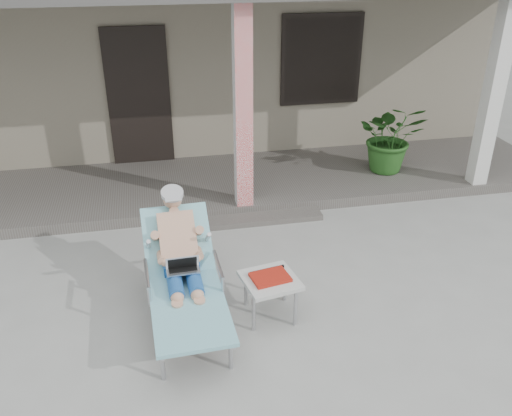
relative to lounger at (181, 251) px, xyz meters
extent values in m
plane|color=#9E9E99|center=(0.98, -0.08, -0.73)|extent=(60.00, 60.00, 0.00)
cube|color=gray|center=(0.98, 6.42, 0.77)|extent=(10.00, 5.00, 3.00)
cube|color=black|center=(-0.32, 3.89, 0.47)|extent=(0.95, 0.06, 2.10)
cube|color=black|center=(2.58, 3.89, 0.92)|extent=(1.20, 0.06, 1.30)
cube|color=black|center=(2.58, 3.88, 0.92)|extent=(1.32, 0.05, 1.42)
cube|color=#605B56|center=(0.98, 2.92, -0.66)|extent=(10.00, 2.00, 0.15)
cube|color=red|center=(0.98, 2.07, 0.72)|extent=(0.22, 0.22, 2.61)
cube|color=silver|center=(4.48, 2.07, 0.72)|extent=(0.22, 0.22, 2.61)
cube|color=#605B56|center=(0.98, 1.77, -0.70)|extent=(2.00, 0.30, 0.07)
cylinder|color=#B7B7BC|center=(-0.26, -0.90, -0.56)|extent=(0.04, 0.04, 0.35)
cylinder|color=#B7B7BC|center=(0.33, -0.87, -0.56)|extent=(0.04, 0.04, 0.35)
cylinder|color=#B7B7BC|center=(-0.31, 0.27, -0.56)|extent=(0.04, 0.04, 0.35)
cylinder|color=#B7B7BC|center=(0.29, 0.29, -0.56)|extent=(0.04, 0.04, 0.35)
cube|color=#B7B7BC|center=(0.02, -0.45, -0.37)|extent=(0.64, 1.19, 0.03)
cube|color=#82C9C9|center=(0.02, -0.45, -0.34)|extent=(0.73, 1.23, 0.04)
cube|color=#B7B7BC|center=(-0.01, 0.40, -0.14)|extent=(0.62, 0.57, 0.47)
cube|color=#82C9C9|center=(-0.01, 0.40, -0.11)|extent=(0.71, 0.65, 0.53)
cylinder|color=#B1B1B3|center=(-0.03, 0.67, 0.31)|extent=(0.24, 0.24, 0.12)
cube|color=silver|center=(0.00, -0.04, -0.18)|extent=(0.32, 0.24, 0.22)
cube|color=beige|center=(0.83, -0.20, -0.32)|extent=(0.60, 0.60, 0.04)
cylinder|color=#B7B7BC|center=(0.63, -0.41, -0.54)|extent=(0.04, 0.04, 0.39)
cylinder|color=#B7B7BC|center=(1.04, -0.41, -0.54)|extent=(0.04, 0.04, 0.39)
cylinder|color=#B7B7BC|center=(0.63, 0.00, -0.54)|extent=(0.04, 0.04, 0.39)
cylinder|color=#B7B7BC|center=(1.04, 0.00, -0.54)|extent=(0.04, 0.04, 0.39)
cube|color=#A81E12|center=(0.83, -0.20, -0.28)|extent=(0.41, 0.33, 0.03)
cube|color=black|center=(0.83, -0.07, -0.29)|extent=(0.36, 0.09, 0.04)
imported|color=#26591E|center=(3.38, 2.75, -0.04)|extent=(1.18, 1.10, 1.09)
camera|label=1|loc=(-0.18, -4.49, 2.71)|focal=38.00mm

